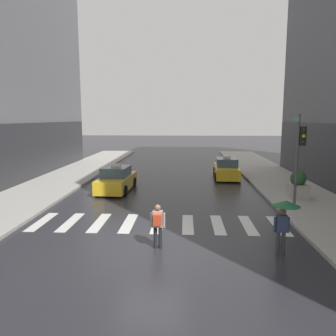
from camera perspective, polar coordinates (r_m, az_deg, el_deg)
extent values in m
plane|color=#26262B|center=(12.42, -2.88, -13.87)|extent=(160.00, 160.00, 0.00)
cube|color=silver|center=(16.55, -20.92, -8.63)|extent=(0.50, 2.80, 0.01)
cube|color=silver|center=(16.06, -16.45, -8.94)|extent=(0.50, 2.80, 0.01)
cube|color=silver|center=(15.67, -11.73, -9.20)|extent=(0.50, 2.80, 0.01)
cube|color=silver|center=(15.39, -6.80, -9.41)|extent=(0.50, 2.80, 0.01)
cube|color=silver|center=(15.22, -1.72, -9.55)|extent=(0.50, 2.80, 0.01)
cube|color=silver|center=(15.18, 3.44, -9.62)|extent=(0.50, 2.80, 0.01)
cube|color=silver|center=(15.25, 8.59, -9.62)|extent=(0.50, 2.80, 0.01)
cube|color=silver|center=(15.44, 13.66, -9.54)|extent=(0.50, 2.80, 0.01)
cube|color=silver|center=(15.75, 18.55, -9.39)|extent=(0.50, 2.80, 0.01)
cube|color=#2D2D33|center=(24.20, -25.83, 1.70)|extent=(0.10, 31.36, 4.40)
cylinder|color=#47474C|center=(17.73, 21.31, 0.89)|extent=(0.14, 0.14, 4.80)
cube|color=black|center=(17.69, 22.22, 5.14)|extent=(0.30, 0.26, 0.95)
sphere|color=#28231E|center=(17.54, 22.43, 6.09)|extent=(0.17, 0.17, 0.17)
sphere|color=yellow|center=(17.55, 22.37, 5.11)|extent=(0.17, 0.17, 0.17)
sphere|color=#28231E|center=(17.57, 22.32, 4.14)|extent=(0.17, 0.17, 0.17)
cube|color=#196638|center=(17.75, 21.35, 7.87)|extent=(0.04, 0.84, 0.24)
cube|color=gold|center=(22.03, -8.83, -2.46)|extent=(2.04, 4.59, 0.84)
cube|color=#384C5B|center=(21.81, -8.94, -0.60)|extent=(1.71, 2.18, 0.64)
cube|color=silver|center=(21.75, -8.97, 0.47)|extent=(0.61, 0.27, 0.18)
cylinder|color=black|center=(23.58, -9.99, -2.33)|extent=(0.26, 0.67, 0.66)
cylinder|color=black|center=(23.17, -5.92, -2.44)|extent=(0.26, 0.67, 0.66)
cylinder|color=black|center=(21.05, -12.02, -3.70)|extent=(0.26, 0.67, 0.66)
cylinder|color=black|center=(20.59, -7.48, -3.86)|extent=(0.26, 0.67, 0.66)
cube|color=#F2EAB2|center=(24.34, -8.90, -1.31)|extent=(0.20, 0.05, 0.14)
cube|color=#F2EAB2|center=(24.05, -5.99, -1.37)|extent=(0.20, 0.05, 0.14)
cube|color=gold|center=(26.73, 10.03, -0.54)|extent=(1.99, 4.57, 0.84)
cube|color=#384C5B|center=(26.53, 10.09, 1.00)|extent=(1.69, 2.17, 0.64)
cube|color=silver|center=(26.48, 10.11, 1.88)|extent=(0.61, 0.27, 0.18)
cylinder|color=black|center=(28.04, 8.06, -0.55)|extent=(0.25, 0.67, 0.66)
cylinder|color=black|center=(28.17, 11.54, -0.60)|extent=(0.25, 0.67, 0.66)
cylinder|color=black|center=(25.38, 8.33, -1.52)|extent=(0.25, 0.67, 0.66)
cylinder|color=black|center=(25.53, 12.17, -1.56)|extent=(0.25, 0.67, 0.66)
cube|color=#F2EAB2|center=(28.92, 8.44, 0.26)|extent=(0.20, 0.05, 0.14)
cube|color=#F2EAB2|center=(29.02, 10.93, 0.23)|extent=(0.20, 0.05, 0.14)
cylinder|color=#333338|center=(12.50, 18.46, -12.15)|extent=(0.14, 0.14, 0.82)
cylinder|color=#333338|center=(12.55, 19.27, -12.11)|extent=(0.14, 0.14, 0.82)
cube|color=#2D3856|center=(12.30, 19.03, -9.03)|extent=(0.36, 0.24, 0.60)
sphere|color=brown|center=(12.18, 19.12, -7.14)|extent=(0.22, 0.22, 0.22)
cylinder|color=#2D3856|center=(12.25, 17.97, -9.29)|extent=(0.09, 0.09, 0.55)
cylinder|color=#2D3856|center=(12.38, 20.05, -9.21)|extent=(0.09, 0.09, 0.55)
cylinder|color=#4C4C4C|center=(12.25, 19.64, -7.67)|extent=(0.02, 0.02, 1.00)
cone|color=#19512D|center=(12.14, 19.74, -5.76)|extent=(0.96, 0.96, 0.20)
cylinder|color=black|center=(12.40, -2.19, -11.88)|extent=(0.14, 0.14, 0.82)
cylinder|color=black|center=(12.38, -1.34, -11.90)|extent=(0.14, 0.14, 0.82)
cube|color=gray|center=(12.16, -1.78, -8.75)|extent=(0.36, 0.24, 0.60)
sphere|color=brown|center=(12.04, -1.79, -6.84)|extent=(0.22, 0.22, 0.22)
cylinder|color=gray|center=(12.19, -2.87, -8.95)|extent=(0.09, 0.09, 0.55)
cylinder|color=gray|center=(12.16, -0.69, -9.00)|extent=(0.09, 0.09, 0.55)
cube|color=#B23319|center=(11.94, -1.87, -8.98)|extent=(0.28, 0.18, 0.40)
cube|color=#A8A399|center=(20.69, 21.46, -3.71)|extent=(1.10, 1.10, 0.80)
sphere|color=#234C23|center=(20.55, 21.58, -1.66)|extent=(0.90, 0.90, 0.90)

